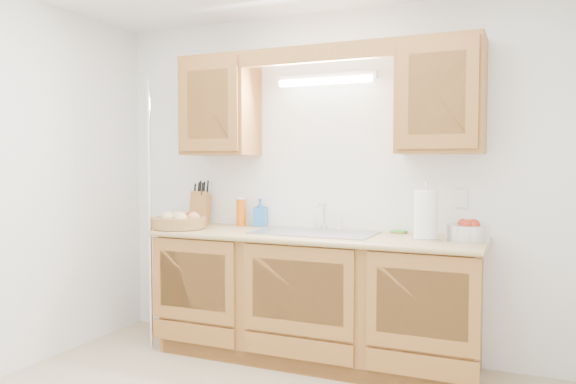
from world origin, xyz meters
The scene contains 17 objects.
room centered at (0.00, 0.00, 1.25)m, with size 3.52×3.50×2.50m.
base_cabinets centered at (0.00, 1.20, 0.44)m, with size 2.20×0.60×0.86m, color #A0662F.
countertop centered at (0.00, 1.19, 0.88)m, with size 2.30×0.63×0.04m, color tan.
upper_cabinet_left centered at (-0.83, 1.33, 1.83)m, with size 0.55×0.33×0.75m, color #A0662F.
upper_cabinet_right centered at (0.83, 1.33, 1.83)m, with size 0.55×0.33×0.75m, color #A0662F.
valance centered at (0.00, 1.19, 2.14)m, with size 2.20×0.05×0.12m, color #A0662F.
fluorescent_fixture centered at (0.00, 1.42, 2.00)m, with size 0.76×0.08×0.08m.
sink centered at (0.00, 1.21, 0.83)m, with size 0.84×0.46×0.36m.
wire_shelf_pole centered at (-1.20, 0.94, 1.00)m, with size 0.03×0.03×2.00m, color silver.
outlet_plate centered at (0.95, 1.49, 1.15)m, with size 0.08×0.01×0.12m, color white.
fruit_basket centered at (-1.03, 1.06, 0.96)m, with size 0.41×0.41×0.13m.
knife_block centered at (-1.03, 1.35, 1.03)m, with size 0.17×0.23×0.37m.
orange_canister centered at (-0.69, 1.41, 1.01)m, with size 0.08×0.08×0.22m.
soap_bottle centered at (-0.54, 1.44, 1.01)m, with size 0.10×0.10×0.21m, color blue.
sponge centered at (0.54, 1.44, 0.91)m, with size 0.11×0.09×0.02m.
paper_towel centered at (0.77, 1.18, 1.06)m, with size 0.19×0.19×0.37m.
apple_bowl centered at (1.02, 1.24, 0.96)m, with size 0.29×0.29×0.14m.
Camera 1 is at (1.39, -2.44, 1.39)m, focal length 35.00 mm.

